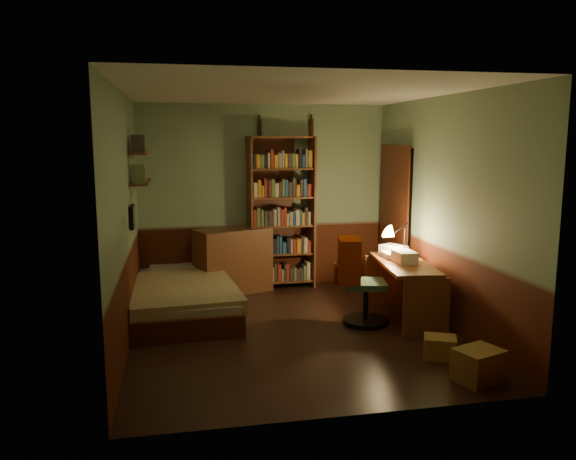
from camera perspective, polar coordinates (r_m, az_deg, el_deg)
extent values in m
cube|color=black|center=(6.37, 0.45, -10.26)|extent=(3.50, 4.00, 0.02)
cube|color=silver|center=(6.03, 0.48, 13.94)|extent=(3.50, 4.00, 0.02)
cube|color=gray|center=(8.02, -2.47, 3.38)|extent=(3.50, 0.02, 2.60)
cube|color=gray|center=(5.96, -16.35, 0.99)|extent=(0.02, 4.00, 2.60)
cube|color=gray|center=(6.64, 15.50, 1.84)|extent=(0.02, 4.00, 2.60)
cube|color=gray|center=(4.14, 6.15, -2.18)|extent=(3.50, 0.02, 2.60)
cube|color=black|center=(7.84, 10.89, 0.88)|extent=(0.06, 0.90, 2.00)
cube|color=#39160A|center=(7.83, 10.65, 0.87)|extent=(0.02, 0.98, 2.08)
cube|color=#839156|center=(7.08, -10.70, -5.55)|extent=(1.28, 2.27, 0.66)
cube|color=brown|center=(7.86, -5.62, -3.08)|extent=(1.12, 0.83, 0.89)
cube|color=#B2B2B7|center=(7.95, -2.26, 0.87)|extent=(0.29, 0.25, 0.13)
cube|color=brown|center=(7.93, -0.70, 1.71)|extent=(0.95, 0.40, 2.16)
cylinder|color=black|center=(7.92, -2.89, 10.34)|extent=(0.08, 0.08, 0.23)
cylinder|color=black|center=(8.07, 2.38, 10.37)|extent=(0.08, 0.08, 0.24)
cube|color=brown|center=(6.79, 11.64, -6.08)|extent=(0.68, 1.34, 0.69)
cube|color=silver|center=(7.09, 10.67, -2.02)|extent=(0.33, 0.37, 0.12)
cone|color=black|center=(7.01, 11.78, -0.18)|extent=(0.23, 0.23, 0.61)
cube|color=#305842|center=(6.53, 7.93, -5.53)|extent=(0.54, 0.50, 0.93)
cube|color=#A32C01|center=(6.12, 6.66, 0.34)|extent=(0.34, 0.47, 0.50)
cube|color=brown|center=(7.01, -14.72, 4.71)|extent=(0.20, 0.90, 0.03)
cube|color=brown|center=(6.99, -14.84, 7.57)|extent=(0.20, 0.90, 0.03)
cube|color=black|center=(6.55, -15.54, 1.30)|extent=(0.04, 0.32, 0.26)
cube|color=olive|center=(5.35, 18.78, -12.88)|extent=(0.47, 0.42, 0.29)
cube|color=olive|center=(5.78, 15.17, -11.43)|extent=(0.38, 0.35, 0.21)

